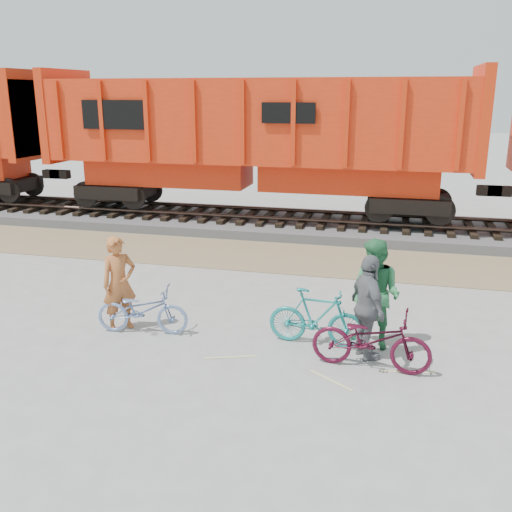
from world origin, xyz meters
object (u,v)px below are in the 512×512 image
Objects in this scene: bicycle_teal at (317,318)px; person_solo at (119,283)px; person_man at (375,294)px; person_woman at (368,308)px; bicycle_maroon at (371,340)px; hopper_car_center at (255,137)px; bicycle_blue at (142,310)px.

person_solo reaches higher than bicycle_teal.
person_man is (1.00, 0.20, 0.46)m from bicycle_teal.
bicycle_maroon is at bearing 164.87° from person_woman.
person_man is (4.40, -8.72, -2.02)m from hopper_car_center.
person_man is at bearing 4.50° from bicycle_maroon.
person_woman is (0.90, -0.30, 0.39)m from bicycle_teal.
hopper_car_center is at bearing 41.01° from person_solo.
person_man is at bearing -42.29° from person_solo.
bicycle_teal reaches higher than bicycle_maroon.
hopper_car_center is 9.32m from person_solo.
hopper_car_center is 9.86m from bicycle_teal.
person_solo is at bearing 96.04° from bicycle_teal.
person_solo is 0.99× the size of person_woman.
bicycle_blue is 0.99× the size of bicycle_teal.
bicycle_teal is 3.81m from person_solo.
hopper_car_center is 7.14× the size of bicycle_maroon.
bicycle_blue is 3.30m from bicycle_teal.
bicycle_blue is 4.31m from bicycle_maroon.
bicycle_blue is at bearing 60.22° from person_woman.
person_solo is (-3.79, -0.15, 0.39)m from bicycle_teal.
bicycle_maroon reaches higher than bicycle_blue.
person_solo is 4.69m from person_woman.
person_solo reaches higher than bicycle_maroon.
hopper_car_center is at bearing -4.18° from person_woman.
person_man is 0.51m from person_woman.
bicycle_blue is (0.11, -9.18, -2.55)m from hopper_car_center.
person_woman reaches higher than bicycle_maroon.
hopper_car_center is at bearing 29.00° from bicycle_maroon.
bicycle_blue is at bearing -89.32° from hopper_car_center.
hopper_car_center reaches higher than person_man.
person_woman is at bearing -98.73° from bicycle_blue.
bicycle_maroon is 1.06× the size of person_woman.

